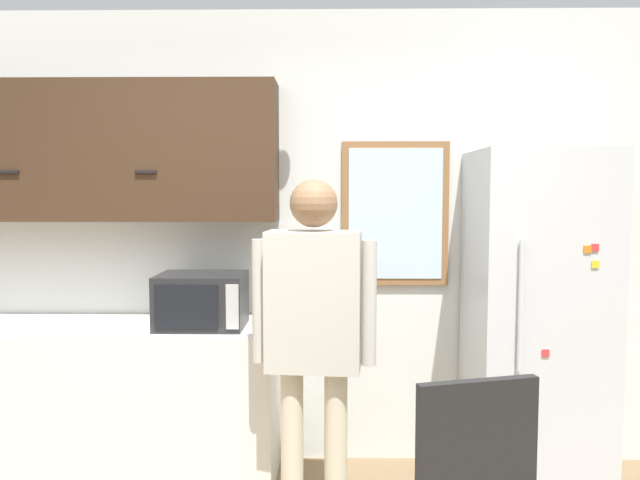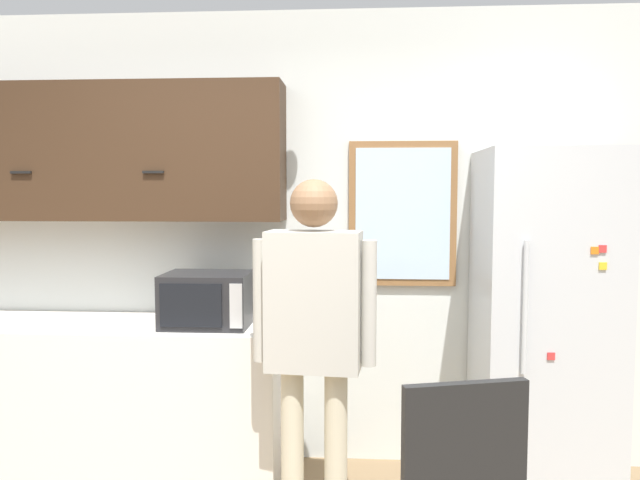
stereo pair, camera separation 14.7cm
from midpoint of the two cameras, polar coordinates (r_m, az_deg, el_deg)
name	(u,v)px [view 1 (the left image)]	position (r m, az deg, el deg)	size (l,w,h in m)	color
back_wall	(284,239)	(3.78, -4.40, 0.07)	(6.00, 0.06, 2.70)	silver
counter	(84,403)	(3.90, -21.83, -13.66)	(2.17, 0.63, 0.90)	silver
upper_cabinets	(88,152)	(3.86, -21.53, 7.50)	(2.17, 0.32, 0.79)	#3D2819
microwave	(202,300)	(3.50, -11.96, -5.44)	(0.47, 0.38, 0.29)	#232326
person	(314,319)	(2.97, -2.01, -7.25)	(0.59, 0.26, 1.70)	beige
refrigerator	(535,321)	(3.61, 17.97, -7.07)	(0.69, 0.69, 1.86)	silver
window	(395,214)	(3.72, 5.75, 2.41)	(0.63, 0.05, 0.85)	olive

